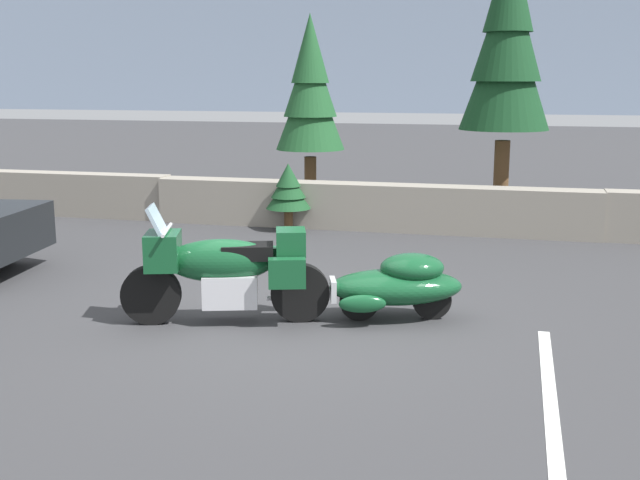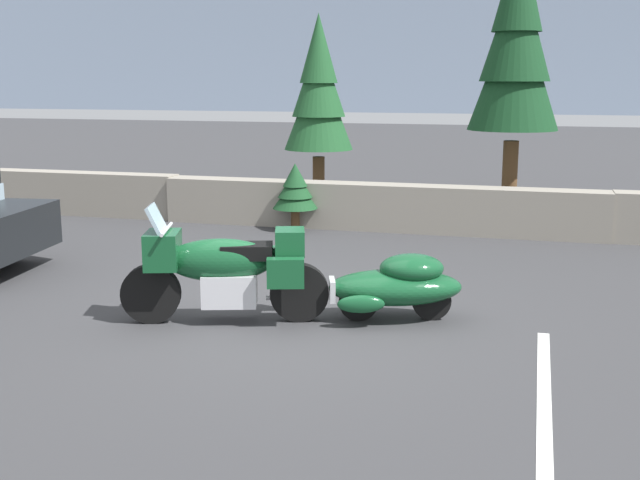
# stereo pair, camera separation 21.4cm
# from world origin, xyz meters

# --- Properties ---
(ground_plane) EXTENTS (80.00, 80.00, 0.00)m
(ground_plane) POSITION_xyz_m (0.00, 0.00, 0.00)
(ground_plane) COLOR #38383A
(stone_guard_wall) EXTENTS (24.00, 0.57, 0.85)m
(stone_guard_wall) POSITION_xyz_m (0.09, 5.73, 0.42)
(stone_guard_wall) COLOR gray
(stone_guard_wall) RESTS_ON ground
(distant_ridgeline) EXTENTS (240.00, 80.00, 16.00)m
(distant_ridgeline) POSITION_xyz_m (0.00, 95.75, 8.00)
(distant_ridgeline) COLOR #8C9EB7
(distant_ridgeline) RESTS_ON ground
(touring_motorcycle) EXTENTS (2.25, 1.15, 1.33)m
(touring_motorcycle) POSITION_xyz_m (-0.55, -0.20, 0.62)
(touring_motorcycle) COLOR black
(touring_motorcycle) RESTS_ON ground
(car_shaped_trailer) EXTENTS (2.21, 1.12, 0.76)m
(car_shaped_trailer) POSITION_xyz_m (1.28, 0.37, 0.41)
(car_shaped_trailer) COLOR black
(car_shaped_trailer) RESTS_ON ground
(pine_tree_tall) EXTENTS (1.66, 1.66, 5.34)m
(pine_tree_tall) POSITION_xyz_m (2.25, 7.13, 3.34)
(pine_tree_tall) COLOR brown
(pine_tree_tall) RESTS_ON ground
(pine_tree_secondary) EXTENTS (1.37, 1.37, 3.94)m
(pine_tree_secondary) POSITION_xyz_m (-1.51, 7.24, 2.47)
(pine_tree_secondary) COLOR brown
(pine_tree_secondary) RESTS_ON ground
(pine_sapling_near) EXTENTS (0.81, 0.81, 1.20)m
(pine_sapling_near) POSITION_xyz_m (-1.42, 5.31, 0.75)
(pine_sapling_near) COLOR brown
(pine_sapling_near) RESTS_ON ground
(parking_stripe_marker) EXTENTS (0.12, 3.60, 0.01)m
(parking_stripe_marker) POSITION_xyz_m (2.90, -1.50, 0.00)
(parking_stripe_marker) COLOR silver
(parking_stripe_marker) RESTS_ON ground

